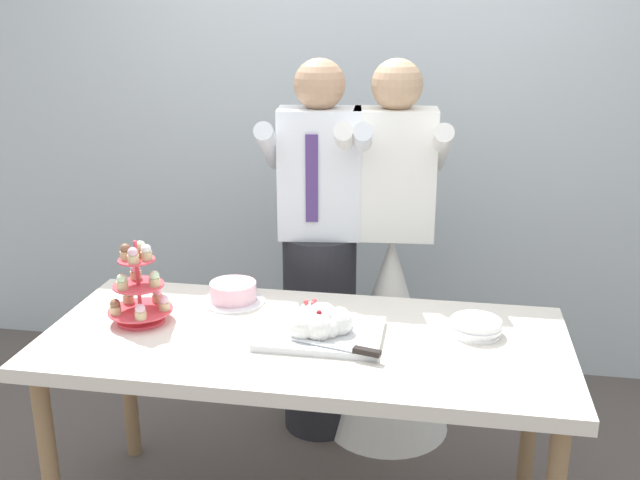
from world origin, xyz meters
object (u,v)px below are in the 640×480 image
cupcake_stand (139,291)px  round_cake (233,293)px  main_cake_tray (320,325)px  person_bride (390,309)px  dessert_table (305,355)px  person_groom (319,273)px  plate_stack (476,327)px

cupcake_stand → round_cake: size_ratio=1.27×
main_cake_tray → person_bride: (0.19, 0.73, -0.24)m
dessert_table → person_bride: (0.24, 0.73, -0.12)m
dessert_table → round_cake: bearing=142.9°
round_cake → person_groom: bearing=60.1°
main_cake_tray → plate_stack: bearing=12.4°
person_groom → person_bride: (0.31, 0.04, -0.16)m
cupcake_stand → person_groom: person_groom is taller
dessert_table → round_cake: (-0.32, 0.25, 0.11)m
main_cake_tray → round_cake: size_ratio=1.80×
main_cake_tray → round_cake: main_cake_tray is taller
main_cake_tray → plate_stack: main_cake_tray is taller
person_bride → plate_stack: bearing=-61.2°
round_cake → person_groom: 0.52m
person_groom → round_cake: bearing=-119.9°
plate_stack → person_bride: person_bride is taller
cupcake_stand → plate_stack: bearing=4.7°
plate_stack → person_bride: size_ratio=0.11×
main_cake_tray → person_bride: person_bride is taller
dessert_table → person_groom: bearing=95.6°
cupcake_stand → main_cake_tray: size_ratio=0.71×
dessert_table → plate_stack: bearing=11.0°
dessert_table → plate_stack: 0.60m
dessert_table → cupcake_stand: 0.63m
cupcake_stand → main_cake_tray: 0.66m
dessert_table → person_bride: bearing=71.8°
plate_stack → person_bride: bearing=118.8°
plate_stack → round_cake: size_ratio=0.75×
cupcake_stand → person_groom: size_ratio=0.18×
cupcake_stand → main_cake_tray: bearing=-1.6°
dessert_table → cupcake_stand: bearing=178.5°
dessert_table → person_groom: (-0.07, 0.69, 0.05)m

